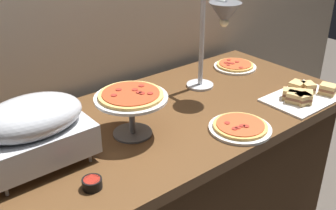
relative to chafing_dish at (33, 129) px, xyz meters
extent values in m
cube|color=tan|center=(0.56, 0.50, 0.29)|extent=(4.40, 0.04, 2.40)
cube|color=brown|center=(0.56, 0.00, -0.17)|extent=(1.90, 0.84, 0.05)
cube|color=#3C2715|center=(0.56, 0.00, -0.55)|extent=(1.75, 0.74, 0.71)
cylinder|color=#B7BABF|center=(-0.15, -0.10, -0.13)|extent=(0.01, 0.01, 0.04)
cylinder|color=#B7BABF|center=(0.15, -0.10, -0.13)|extent=(0.01, 0.01, 0.04)
cylinder|color=#B7BABF|center=(0.15, 0.10, -0.13)|extent=(0.01, 0.01, 0.04)
cube|color=#B7BABF|center=(0.00, 0.00, -0.05)|extent=(0.38, 0.26, 0.11)
ellipsoid|color=#B7BABF|center=(0.00, 0.00, 0.05)|extent=(0.36, 0.25, 0.14)
cylinder|color=#B7BABF|center=(0.94, 0.14, -0.14)|extent=(0.14, 0.14, 0.01)
cylinder|color=#B7BABF|center=(0.94, 0.14, 0.09)|extent=(0.02, 0.02, 0.45)
cylinder|color=#B7BABF|center=(0.94, 0.07, 0.31)|extent=(0.02, 0.15, 0.02)
cone|color=#595B60|center=(0.94, 0.00, 0.26)|extent=(0.15, 0.15, 0.10)
sphere|color=#F9EAB2|center=(0.94, 0.00, 0.22)|extent=(0.04, 0.04, 0.04)
cylinder|color=white|center=(1.27, 0.21, -0.14)|extent=(0.24, 0.24, 0.01)
cylinder|color=gold|center=(1.27, 0.21, -0.13)|extent=(0.21, 0.21, 0.01)
cylinder|color=#B74723|center=(1.27, 0.21, -0.12)|extent=(0.19, 0.19, 0.00)
cylinder|color=maroon|center=(1.26, 0.21, -0.12)|extent=(0.02, 0.02, 0.00)
cylinder|color=maroon|center=(1.30, 0.21, -0.12)|extent=(0.02, 0.02, 0.00)
cylinder|color=maroon|center=(1.25, 0.14, -0.12)|extent=(0.02, 0.02, 0.00)
cylinder|color=maroon|center=(1.22, 0.21, -0.12)|extent=(0.02, 0.02, 0.00)
cylinder|color=maroon|center=(1.25, 0.23, -0.12)|extent=(0.02, 0.02, 0.00)
cylinder|color=maroon|center=(1.28, 0.27, -0.12)|extent=(0.02, 0.02, 0.00)
cylinder|color=maroon|center=(1.24, 0.24, -0.12)|extent=(0.02, 0.02, 0.00)
cylinder|color=white|center=(0.76, -0.30, -0.14)|extent=(0.27, 0.27, 0.01)
cylinder|color=gold|center=(0.76, -0.30, -0.13)|extent=(0.23, 0.23, 0.01)
cylinder|color=#B74723|center=(0.76, -0.30, -0.12)|extent=(0.20, 0.20, 0.00)
cylinder|color=maroon|center=(0.76, -0.33, -0.12)|extent=(0.02, 0.02, 0.00)
cylinder|color=maroon|center=(0.73, -0.31, -0.12)|extent=(0.02, 0.02, 0.00)
cylinder|color=maroon|center=(0.75, -0.31, -0.12)|extent=(0.02, 0.02, 0.00)
cylinder|color=maroon|center=(0.71, -0.31, -0.12)|extent=(0.02, 0.02, 0.00)
cylinder|color=maroon|center=(0.72, -0.26, -0.12)|extent=(0.02, 0.02, 0.00)
cylinder|color=#595B60|center=(0.39, -0.04, -0.07)|extent=(0.02, 0.02, 0.16)
cylinder|color=#595B60|center=(0.39, -0.04, -0.14)|extent=(0.16, 0.16, 0.01)
cylinder|color=white|center=(0.39, -0.04, 0.02)|extent=(0.30, 0.30, 0.01)
cylinder|color=#DBA856|center=(0.39, -0.04, 0.03)|extent=(0.26, 0.26, 0.01)
cylinder|color=#AD3D1E|center=(0.39, -0.04, 0.04)|extent=(0.23, 0.23, 0.00)
cylinder|color=maroon|center=(0.44, -0.09, 0.04)|extent=(0.02, 0.02, 0.00)
cylinder|color=maroon|center=(0.46, -0.01, 0.04)|extent=(0.02, 0.02, 0.00)
cylinder|color=maroon|center=(0.42, -0.07, 0.04)|extent=(0.02, 0.02, 0.00)
cylinder|color=maroon|center=(0.32, -0.02, 0.04)|extent=(0.02, 0.02, 0.00)
cylinder|color=maroon|center=(0.42, -0.03, 0.04)|extent=(0.02, 0.02, 0.00)
cylinder|color=maroon|center=(0.41, -0.06, 0.04)|extent=(0.02, 0.02, 0.00)
cylinder|color=maroon|center=(0.37, 0.02, 0.04)|extent=(0.02, 0.02, 0.00)
cube|color=white|center=(1.22, -0.29, -0.14)|extent=(0.38, 0.25, 0.01)
cube|color=tan|center=(1.26, -0.22, -0.13)|extent=(0.08, 0.07, 0.02)
cube|color=brown|center=(1.26, -0.22, -0.11)|extent=(0.08, 0.07, 0.01)
cube|color=tan|center=(1.26, -0.22, -0.10)|extent=(0.08, 0.07, 0.02)
cube|color=tan|center=(1.29, -0.27, -0.13)|extent=(0.08, 0.09, 0.02)
cube|color=brown|center=(1.29, -0.27, -0.11)|extent=(0.08, 0.09, 0.01)
cube|color=tan|center=(1.29, -0.27, -0.10)|extent=(0.08, 0.09, 0.02)
cube|color=tan|center=(1.16, -0.33, -0.13)|extent=(0.08, 0.07, 0.02)
cube|color=brown|center=(1.16, -0.33, -0.11)|extent=(0.08, 0.07, 0.01)
cube|color=tan|center=(1.16, -0.33, -0.10)|extent=(0.08, 0.07, 0.02)
cube|color=tan|center=(1.14, -0.30, -0.13)|extent=(0.08, 0.09, 0.02)
cube|color=brown|center=(1.14, -0.30, -0.11)|extent=(0.08, 0.09, 0.01)
cube|color=tan|center=(1.14, -0.30, -0.10)|extent=(0.08, 0.09, 0.02)
cube|color=tan|center=(1.19, -0.32, -0.13)|extent=(0.11, 0.10, 0.02)
cube|color=brown|center=(1.19, -0.32, -0.11)|extent=(0.11, 0.10, 0.01)
cube|color=tan|center=(1.19, -0.32, -0.10)|extent=(0.11, 0.10, 0.02)
cube|color=tan|center=(1.15, -0.26, -0.13)|extent=(0.09, 0.09, 0.02)
cube|color=brown|center=(1.15, -0.26, -0.11)|extent=(0.09, 0.09, 0.01)
cube|color=tan|center=(1.15, -0.26, -0.10)|extent=(0.09, 0.09, 0.02)
cube|color=tan|center=(1.35, -0.34, -0.13)|extent=(0.08, 0.09, 0.02)
cube|color=brown|center=(1.35, -0.34, -0.11)|extent=(0.08, 0.09, 0.01)
cube|color=tan|center=(1.35, -0.34, -0.10)|extent=(0.08, 0.09, 0.02)
cylinder|color=black|center=(0.08, -0.25, -0.13)|extent=(0.07, 0.07, 0.04)
cylinder|color=maroon|center=(0.08, -0.25, -0.12)|extent=(0.06, 0.06, 0.01)
cylinder|color=black|center=(0.23, 0.11, -0.13)|extent=(0.06, 0.06, 0.04)
cylinder|color=gold|center=(0.23, 0.11, -0.12)|extent=(0.05, 0.05, 0.01)
camera|label=1|loc=(-0.39, -1.23, 0.70)|focal=42.42mm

